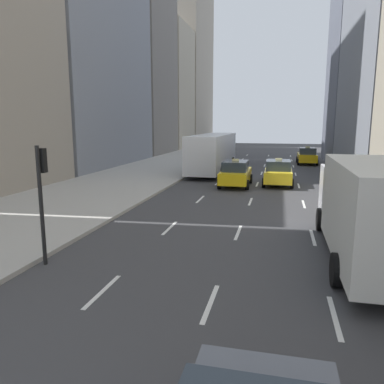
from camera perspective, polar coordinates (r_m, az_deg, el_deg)
sidewalk_left at (r=29.63m, az=-8.84°, el=2.30°), size 8.00×66.00×0.15m
lane_markings at (r=23.59m, az=9.46°, el=0.02°), size 5.72×56.00×0.01m
building_row_left at (r=49.92m, az=-9.01°, el=22.78°), size 6.00×82.71×37.44m
taxi_lead at (r=26.45m, az=13.01°, el=2.94°), size 2.02×4.40×1.87m
taxi_second at (r=25.47m, az=6.67°, el=2.85°), size 2.02×4.40×1.87m
taxi_third at (r=40.71m, az=17.12°, el=5.31°), size 2.02×4.40×1.87m
city_bus at (r=32.69m, az=3.22°, el=6.18°), size 2.80×11.61×3.25m
box_truck at (r=12.58m, az=25.49°, el=-2.14°), size 2.58×8.40×3.15m
traffic_light_pole at (r=11.90m, az=-21.94°, el=0.89°), size 0.24×0.42×3.60m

